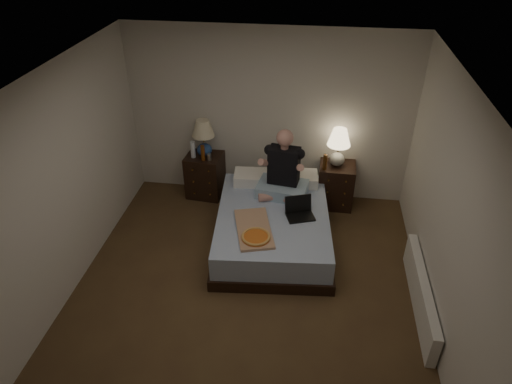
# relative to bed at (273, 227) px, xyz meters

# --- Properties ---
(floor) EXTENTS (4.00, 4.50, 0.00)m
(floor) POSITION_rel_bed_xyz_m (-0.20, -1.03, -0.23)
(floor) COLOR brown
(floor) RESTS_ON ground
(ceiling) EXTENTS (4.00, 4.50, 0.00)m
(ceiling) POSITION_rel_bed_xyz_m (-0.20, -1.03, 2.27)
(ceiling) COLOR white
(ceiling) RESTS_ON ground
(wall_back) EXTENTS (4.00, 0.00, 2.50)m
(wall_back) POSITION_rel_bed_xyz_m (-0.20, 1.22, 1.02)
(wall_back) COLOR beige
(wall_back) RESTS_ON ground
(wall_left) EXTENTS (0.00, 4.50, 2.50)m
(wall_left) POSITION_rel_bed_xyz_m (-2.20, -1.03, 1.02)
(wall_left) COLOR beige
(wall_left) RESTS_ON ground
(wall_right) EXTENTS (0.00, 4.50, 2.50)m
(wall_right) POSITION_rel_bed_xyz_m (1.80, -1.03, 1.02)
(wall_right) COLOR beige
(wall_right) RESTS_ON ground
(bed) EXTENTS (1.56, 1.99, 0.47)m
(bed) POSITION_rel_bed_xyz_m (0.00, 0.00, 0.00)
(bed) COLOR #5676AD
(bed) RESTS_ON floor
(nightstand_left) EXTENTS (0.55, 0.51, 0.67)m
(nightstand_left) POSITION_rel_bed_xyz_m (-1.13, 1.02, 0.10)
(nightstand_left) COLOR black
(nightstand_left) RESTS_ON floor
(nightstand_right) EXTENTS (0.51, 0.47, 0.66)m
(nightstand_right) POSITION_rel_bed_xyz_m (0.81, 1.00, 0.09)
(nightstand_right) COLOR black
(nightstand_right) RESTS_ON floor
(lamp_left) EXTENTS (0.41, 0.41, 0.56)m
(lamp_left) POSITION_rel_bed_xyz_m (-1.12, 1.02, 0.71)
(lamp_left) COLOR navy
(lamp_left) RESTS_ON nightstand_left
(lamp_right) EXTENTS (0.33, 0.33, 0.56)m
(lamp_right) POSITION_rel_bed_xyz_m (0.79, 1.01, 0.70)
(lamp_right) COLOR gray
(lamp_right) RESTS_ON nightstand_right
(water_bottle) EXTENTS (0.07, 0.07, 0.25)m
(water_bottle) POSITION_rel_bed_xyz_m (-1.27, 0.95, 0.56)
(water_bottle) COLOR silver
(water_bottle) RESTS_ON nightstand_left
(soda_can) EXTENTS (0.07, 0.07, 0.10)m
(soda_can) POSITION_rel_bed_xyz_m (-1.02, 0.89, 0.48)
(soda_can) COLOR #B3B2AE
(soda_can) RESTS_ON nightstand_left
(beer_bottle_left) EXTENTS (0.06, 0.06, 0.23)m
(beer_bottle_left) POSITION_rel_bed_xyz_m (-1.11, 0.88, 0.55)
(beer_bottle_left) COLOR #61300D
(beer_bottle_left) RESTS_ON nightstand_left
(beer_bottle_right) EXTENTS (0.06, 0.06, 0.23)m
(beer_bottle_right) POSITION_rel_bed_xyz_m (0.62, 0.87, 0.54)
(beer_bottle_right) COLOR #4F290B
(beer_bottle_right) RESTS_ON nightstand_right
(person) EXTENTS (0.73, 0.61, 0.93)m
(person) POSITION_rel_bed_xyz_m (0.08, 0.44, 0.70)
(person) COLOR black
(person) RESTS_ON bed
(laptop) EXTENTS (0.41, 0.38, 0.24)m
(laptop) POSITION_rel_bed_xyz_m (0.35, -0.06, 0.35)
(laptop) COLOR black
(laptop) RESTS_ON bed
(pizza_box) EXTENTS (0.59, 0.84, 0.08)m
(pizza_box) POSITION_rel_bed_xyz_m (-0.14, -0.58, 0.27)
(pizza_box) COLOR tan
(pizza_box) RESTS_ON bed
(radiator) EXTENTS (0.10, 1.60, 0.40)m
(radiator) POSITION_rel_bed_xyz_m (1.73, -0.93, -0.03)
(radiator) COLOR white
(radiator) RESTS_ON floor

